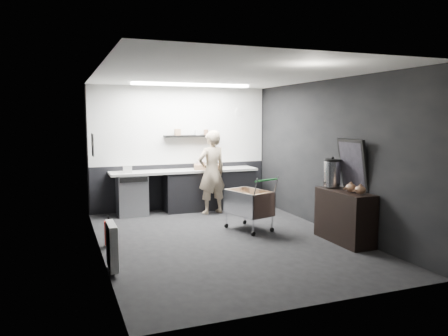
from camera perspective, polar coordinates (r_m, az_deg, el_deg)
name	(u,v)px	position (r m, az deg, el deg)	size (l,w,h in m)	color
floor	(225,239)	(7.38, 0.13, -9.30)	(5.50, 5.50, 0.00)	black
ceiling	(225,75)	(7.13, 0.14, 12.04)	(5.50, 5.50, 0.00)	white
wall_back	(181,148)	(9.74, -5.68, 2.61)	(5.50, 5.50, 0.00)	black
wall_front	(319,182)	(4.69, 12.28, -1.82)	(5.50, 5.50, 0.00)	black
wall_left	(98,164)	(6.69, -16.08, 0.56)	(5.50, 5.50, 0.00)	black
wall_right	(329,155)	(8.07, 13.52, 1.63)	(5.50, 5.50, 0.00)	black
kitchen_wall_panel	(181,125)	(9.70, -5.68, 5.55)	(3.95, 0.02, 1.70)	silver
dado_panel	(181,186)	(9.82, -5.59, -2.35)	(3.95, 0.02, 1.00)	black
floating_shelf	(191,136)	(9.66, -4.34, 4.19)	(1.20, 0.22, 0.04)	black
wall_clock	(239,112)	(10.15, 2.03, 7.31)	(0.20, 0.20, 0.03)	silver
poster	(93,145)	(7.96, -16.78, 2.91)	(0.02, 0.30, 0.40)	white
poster_red_band	(93,141)	(7.96, -16.76, 3.41)	(0.01, 0.22, 0.10)	red
radiator	(112,246)	(6.00, -14.45, -9.82)	(0.10, 0.50, 0.60)	silver
ceiling_strip	(192,85)	(8.88, -4.22, 10.76)	(2.40, 0.20, 0.04)	white
prep_counter	(191,190)	(9.57, -4.31, -2.84)	(3.20, 0.61, 0.90)	black
person	(212,172)	(9.18, -1.62, -0.56)	(0.64, 0.42, 1.76)	beige
shopping_cart	(249,205)	(7.90, 3.24, -4.79)	(0.77, 1.04, 0.98)	silver
sideboard	(344,209)	(7.41, 15.43, -5.20)	(0.48, 1.12, 1.68)	black
fire_extinguisher	(109,232)	(7.21, -14.81, -8.07)	(0.14, 0.14, 0.47)	red
cardboard_box	(207,167)	(9.55, -2.30, 0.17)	(0.54, 0.41, 0.11)	#916C4D
pink_tub	(201,165)	(9.56, -3.06, 0.38)	(0.18, 0.18, 0.18)	beige
white_container	(127,169)	(9.15, -12.49, -0.11)	(0.18, 0.14, 0.16)	silver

